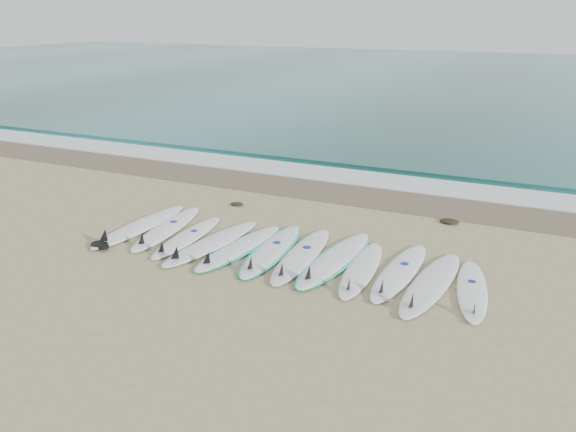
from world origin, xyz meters
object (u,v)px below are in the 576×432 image
at_px(surfboard_6, 301,256).
at_px(leash_coil, 100,245).
at_px(surfboard_0, 138,226).
at_px(surfboard_11, 472,291).

bearing_deg(surfboard_6, leash_coil, -166.23).
distance_m(surfboard_0, surfboard_11, 6.74).
bearing_deg(surfboard_6, surfboard_11, -4.86).
bearing_deg(surfboard_11, surfboard_0, 170.76).
bearing_deg(leash_coil, surfboard_6, 16.81).
xyz_separation_m(surfboard_11, leash_coil, (-6.77, -1.03, -0.00)).
distance_m(surfboard_0, leash_coil, 1.09).
relative_size(surfboard_6, surfboard_11, 1.18).
bearing_deg(leash_coil, surfboard_0, 88.00).
relative_size(surfboard_11, leash_coil, 5.10).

